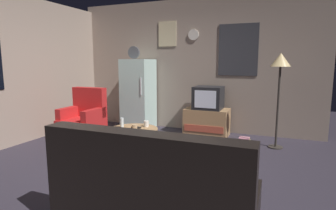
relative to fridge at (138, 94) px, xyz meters
The scene contains 15 objects.
ground_plane 2.46m from the fridge, 61.81° to the right, with size 12.00×12.00×0.00m, color #2D2833.
wall_with_art 1.33m from the fridge, 19.04° to the left, with size 5.20×0.12×2.73m.
wall_left_with_window 2.58m from the fridge, 124.86° to the right, with size 0.12×5.20×2.60m.
fridge is the anchor object (origin of this frame).
tv_stand 1.61m from the fridge, ahead, with size 0.84×0.53×0.53m.
crt_tv 1.56m from the fridge, ahead, with size 0.54×0.51×0.44m.
standing_lamp 2.92m from the fridge, ahead, with size 0.32×0.32×1.59m.
coffee_table 2.05m from the fridge, 64.25° to the right, with size 0.72×0.72×0.47m.
wine_glass 1.93m from the fridge, 69.49° to the right, with size 0.05×0.05×0.15m, color silver.
mug_ceramic_white 1.89m from the fridge, 58.49° to the right, with size 0.08×0.08×0.09m, color silver.
mug_ceramic_tan 2.13m from the fridge, 63.62° to the right, with size 0.08×0.08×0.09m, color tan.
remote_control 1.97m from the fridge, 63.13° to the right, with size 0.15×0.04×0.02m, color black.
armchair 1.35m from the fridge, 115.42° to the right, with size 0.68×0.68×0.96m.
couch 3.81m from the fridge, 60.10° to the right, with size 1.70×0.80×0.92m.
book_stack 2.40m from the fridge, ahead, with size 0.21×0.17×0.07m.
Camera 1 is at (1.73, -3.25, 1.45)m, focal length 29.77 mm.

